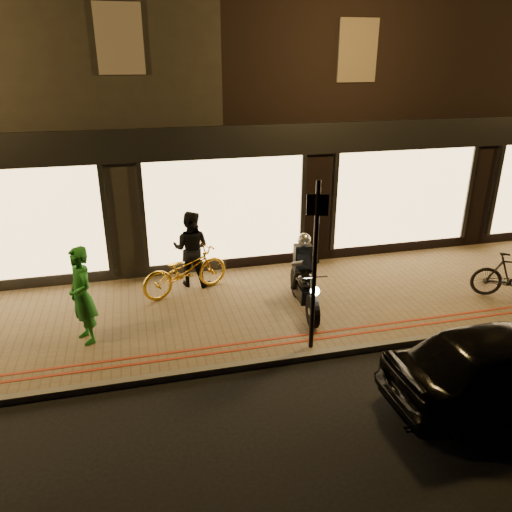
# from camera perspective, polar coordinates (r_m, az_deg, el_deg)

# --- Properties ---
(ground) EXTENTS (90.00, 90.00, 0.00)m
(ground) POSITION_cam_1_polar(r_m,az_deg,el_deg) (8.68, 1.78, -12.50)
(ground) COLOR black
(ground) RESTS_ON ground
(sidewalk) EXTENTS (50.00, 4.00, 0.12)m
(sidewalk) POSITION_cam_1_polar(r_m,az_deg,el_deg) (10.30, -1.25, -6.10)
(sidewalk) COLOR brown
(sidewalk) RESTS_ON ground
(kerb_stone) EXTENTS (50.00, 0.14, 0.12)m
(kerb_stone) POSITION_cam_1_polar(r_m,az_deg,el_deg) (8.68, 1.70, -11.99)
(kerb_stone) COLOR #59544C
(kerb_stone) RESTS_ON ground
(red_kerb_lines) EXTENTS (50.00, 0.26, 0.01)m
(red_kerb_lines) POSITION_cam_1_polar(r_m,az_deg,el_deg) (9.05, 0.83, -9.95)
(red_kerb_lines) COLOR maroon
(red_kerb_lines) RESTS_ON sidewalk
(building_row) EXTENTS (48.00, 10.11, 8.50)m
(building_row) POSITION_cam_1_polar(r_m,az_deg,el_deg) (16.00, -7.34, 19.45)
(building_row) COLOR black
(building_row) RESTS_ON ground
(motorcycle) EXTENTS (0.61, 1.94, 1.59)m
(motorcycle) POSITION_cam_1_polar(r_m,az_deg,el_deg) (9.95, 5.52, -2.93)
(motorcycle) COLOR black
(motorcycle) RESTS_ON sidewalk
(sign_post) EXTENTS (0.34, 0.13, 3.00)m
(sign_post) POSITION_cam_1_polar(r_m,az_deg,el_deg) (8.25, 6.75, -0.34)
(sign_post) COLOR black
(sign_post) RESTS_ON sidewalk
(bicycle_gold) EXTENTS (2.08, 1.33, 1.03)m
(bicycle_gold) POSITION_cam_1_polar(r_m,az_deg,el_deg) (10.76, -8.10, -1.64)
(bicycle_gold) COLOR gold
(bicycle_gold) RESTS_ON sidewalk
(person_green) EXTENTS (0.67, 0.77, 1.79)m
(person_green) POSITION_cam_1_polar(r_m,az_deg,el_deg) (9.24, -19.28, -4.29)
(person_green) COLOR #1C6B22
(person_green) RESTS_ON sidewalk
(person_dark) EXTENTS (1.01, 0.91, 1.70)m
(person_dark) POSITION_cam_1_polar(r_m,az_deg,el_deg) (11.01, -7.44, 0.84)
(person_dark) COLOR black
(person_dark) RESTS_ON sidewalk
(parked_car) EXTENTS (3.76, 1.58, 1.27)m
(parked_car) POSITION_cam_1_polar(r_m,az_deg,el_deg) (8.43, 26.78, -11.16)
(parked_car) COLOR black
(parked_car) RESTS_ON ground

